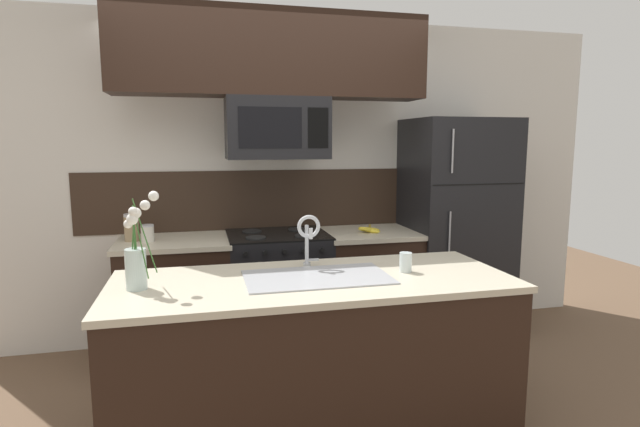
{
  "coord_description": "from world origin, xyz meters",
  "views": [
    {
      "loc": [
        -0.57,
        -2.83,
        1.62
      ],
      "look_at": [
        0.18,
        0.27,
        1.16
      ],
      "focal_mm": 28.0,
      "sensor_mm": 36.0,
      "label": 1
    }
  ],
  "objects_px": {
    "stove_range": "(278,292)",
    "storage_jar_medium": "(148,233)",
    "drinking_glass": "(406,262)",
    "flower_vase": "(137,259)",
    "refrigerator": "(454,228)",
    "storage_jar_tall": "(132,227)",
    "banana_bunch": "(370,230)",
    "sink_faucet": "(308,234)",
    "microwave": "(277,128)"
  },
  "relations": [
    {
      "from": "flower_vase",
      "to": "sink_faucet",
      "type": "bearing_deg",
      "value": 13.46
    },
    {
      "from": "microwave",
      "to": "banana_bunch",
      "type": "xyz_separation_m",
      "value": [
        0.73,
        -0.04,
        -0.79
      ]
    },
    {
      "from": "banana_bunch",
      "to": "drinking_glass",
      "type": "distance_m",
      "value": 1.2
    },
    {
      "from": "sink_faucet",
      "to": "storage_jar_tall",
      "type": "bearing_deg",
      "value": 135.4
    },
    {
      "from": "stove_range",
      "to": "drinking_glass",
      "type": "relative_size",
      "value": 8.59
    },
    {
      "from": "stove_range",
      "to": "banana_bunch",
      "type": "xyz_separation_m",
      "value": [
        0.73,
        -0.06,
        0.47
      ]
    },
    {
      "from": "stove_range",
      "to": "storage_jar_medium",
      "type": "relative_size",
      "value": 7.66
    },
    {
      "from": "storage_jar_medium",
      "to": "sink_faucet",
      "type": "height_order",
      "value": "sink_faucet"
    },
    {
      "from": "storage_jar_medium",
      "to": "drinking_glass",
      "type": "bearing_deg",
      "value": -40.03
    },
    {
      "from": "drinking_glass",
      "to": "flower_vase",
      "type": "distance_m",
      "value": 1.4
    },
    {
      "from": "refrigerator",
      "to": "storage_jar_medium",
      "type": "relative_size",
      "value": 14.86
    },
    {
      "from": "refrigerator",
      "to": "storage_jar_tall",
      "type": "relative_size",
      "value": 9.17
    },
    {
      "from": "storage_jar_tall",
      "to": "sink_faucet",
      "type": "height_order",
      "value": "sink_faucet"
    },
    {
      "from": "sink_faucet",
      "to": "flower_vase",
      "type": "xyz_separation_m",
      "value": [
        -0.89,
        -0.21,
        -0.05
      ]
    },
    {
      "from": "storage_jar_medium",
      "to": "drinking_glass",
      "type": "relative_size",
      "value": 1.12
    },
    {
      "from": "sink_faucet",
      "to": "flower_vase",
      "type": "distance_m",
      "value": 0.92
    },
    {
      "from": "refrigerator",
      "to": "storage_jar_medium",
      "type": "xyz_separation_m",
      "value": [
        -2.44,
        -0.04,
        0.07
      ]
    },
    {
      "from": "banana_bunch",
      "to": "drinking_glass",
      "type": "xyz_separation_m",
      "value": [
        -0.21,
        -1.19,
        0.03
      ]
    },
    {
      "from": "stove_range",
      "to": "flower_vase",
      "type": "relative_size",
      "value": 1.96
    },
    {
      "from": "stove_range",
      "to": "flower_vase",
      "type": "bearing_deg",
      "value": -125.1
    },
    {
      "from": "microwave",
      "to": "sink_faucet",
      "type": "distance_m",
      "value": 1.18
    },
    {
      "from": "banana_bunch",
      "to": "drinking_glass",
      "type": "bearing_deg",
      "value": -99.94
    },
    {
      "from": "microwave",
      "to": "drinking_glass",
      "type": "height_order",
      "value": "microwave"
    },
    {
      "from": "drinking_glass",
      "to": "refrigerator",
      "type": "bearing_deg",
      "value": 52.23
    },
    {
      "from": "storage_jar_tall",
      "to": "banana_bunch",
      "type": "xyz_separation_m",
      "value": [
        1.78,
        -0.09,
        -0.08
      ]
    },
    {
      "from": "stove_range",
      "to": "sink_faucet",
      "type": "relative_size",
      "value": 3.04
    },
    {
      "from": "storage_jar_tall",
      "to": "sink_faucet",
      "type": "xyz_separation_m",
      "value": [
        1.07,
        -1.06,
        0.1
      ]
    },
    {
      "from": "drinking_glass",
      "to": "flower_vase",
      "type": "relative_size",
      "value": 0.23
    },
    {
      "from": "refrigerator",
      "to": "drinking_glass",
      "type": "xyz_separation_m",
      "value": [
        -0.98,
        -1.27,
        0.06
      ]
    },
    {
      "from": "storage_jar_medium",
      "to": "flower_vase",
      "type": "xyz_separation_m",
      "value": [
        0.07,
        -1.23,
        0.09
      ]
    },
    {
      "from": "refrigerator",
      "to": "stove_range",
      "type": "bearing_deg",
      "value": -179.24
    },
    {
      "from": "microwave",
      "to": "storage_jar_medium",
      "type": "distance_m",
      "value": 1.2
    },
    {
      "from": "banana_bunch",
      "to": "sink_faucet",
      "type": "relative_size",
      "value": 0.62
    },
    {
      "from": "refrigerator",
      "to": "banana_bunch",
      "type": "relative_size",
      "value": 9.56
    },
    {
      "from": "stove_range",
      "to": "banana_bunch",
      "type": "relative_size",
      "value": 4.92
    },
    {
      "from": "refrigerator",
      "to": "storage_jar_medium",
      "type": "height_order",
      "value": "refrigerator"
    },
    {
      "from": "refrigerator",
      "to": "flower_vase",
      "type": "xyz_separation_m",
      "value": [
        -2.38,
        -1.27,
        0.16
      ]
    },
    {
      "from": "stove_range",
      "to": "refrigerator",
      "type": "xyz_separation_m",
      "value": [
        1.5,
        0.02,
        0.44
      ]
    },
    {
      "from": "storage_jar_tall",
      "to": "flower_vase",
      "type": "distance_m",
      "value": 1.29
    },
    {
      "from": "banana_bunch",
      "to": "sink_faucet",
      "type": "xyz_separation_m",
      "value": [
        -0.71,
        -0.97,
        0.18
      ]
    },
    {
      "from": "storage_jar_medium",
      "to": "drinking_glass",
      "type": "xyz_separation_m",
      "value": [
        1.46,
        -1.23,
        -0.01
      ]
    },
    {
      "from": "refrigerator",
      "to": "sink_faucet",
      "type": "bearing_deg",
      "value": -144.62
    },
    {
      "from": "flower_vase",
      "to": "microwave",
      "type": "bearing_deg",
      "value": 54.44
    },
    {
      "from": "refrigerator",
      "to": "flower_vase",
      "type": "distance_m",
      "value": 2.7
    },
    {
      "from": "refrigerator",
      "to": "microwave",
      "type": "bearing_deg",
      "value": -178.44
    },
    {
      "from": "storage_jar_tall",
      "to": "flower_vase",
      "type": "relative_size",
      "value": 0.42
    },
    {
      "from": "storage_jar_tall",
      "to": "stove_range",
      "type": "bearing_deg",
      "value": -1.45
    },
    {
      "from": "storage_jar_medium",
      "to": "sink_faucet",
      "type": "xyz_separation_m",
      "value": [
        0.96,
        -1.01,
        0.14
      ]
    },
    {
      "from": "sink_faucet",
      "to": "flower_vase",
      "type": "bearing_deg",
      "value": -166.54
    },
    {
      "from": "microwave",
      "to": "storage_jar_tall",
      "type": "xyz_separation_m",
      "value": [
        -1.06,
        0.05,
        -0.71
      ]
    }
  ]
}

